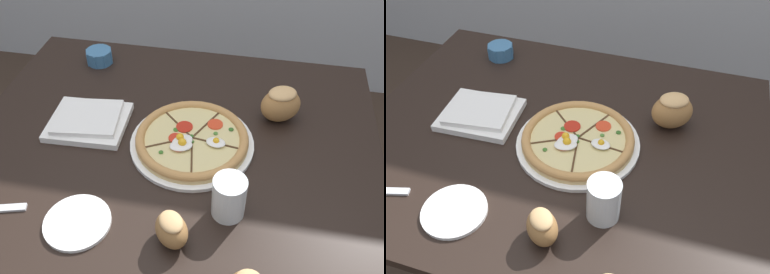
% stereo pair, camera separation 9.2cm
% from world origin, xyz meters
% --- Properties ---
extents(ground_plane, '(12.00, 12.00, 0.00)m').
position_xyz_m(ground_plane, '(0.00, 0.00, 0.00)').
color(ground_plane, '#3D2D23').
extents(dining_table, '(1.18, 0.95, 0.77)m').
position_xyz_m(dining_table, '(0.00, 0.00, 0.67)').
color(dining_table, black).
rests_on(dining_table, ground_plane).
extents(pizza, '(0.35, 0.35, 0.05)m').
position_xyz_m(pizza, '(0.06, -0.01, 0.79)').
color(pizza, white).
rests_on(pizza, dining_table).
extents(ramekin_bowl, '(0.09, 0.09, 0.05)m').
position_xyz_m(ramekin_bowl, '(-0.34, 0.34, 0.80)').
color(ramekin_bowl, teal).
rests_on(ramekin_bowl, dining_table).
extents(napkin_folded, '(0.23, 0.20, 0.04)m').
position_xyz_m(napkin_folded, '(-0.25, 0.02, 0.79)').
color(napkin_folded, white).
rests_on(napkin_folded, dining_table).
extents(bread_piece_near, '(0.15, 0.13, 0.11)m').
position_xyz_m(bread_piece_near, '(0.30, 0.15, 0.83)').
color(bread_piece_near, '#A3703D').
rests_on(bread_piece_near, dining_table).
extents(bread_piece_mid, '(0.11, 0.11, 0.08)m').
position_xyz_m(bread_piece_mid, '(0.08, -0.32, 0.82)').
color(bread_piece_mid, olive).
rests_on(bread_piece_mid, dining_table).
extents(water_glass, '(0.08, 0.08, 0.11)m').
position_xyz_m(water_glass, '(0.19, -0.22, 0.82)').
color(water_glass, white).
rests_on(water_glass, dining_table).
extents(side_saucer, '(0.16, 0.16, 0.01)m').
position_xyz_m(side_saucer, '(-0.15, -0.32, 0.78)').
color(side_saucer, white).
rests_on(side_saucer, dining_table).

